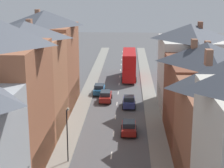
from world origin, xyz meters
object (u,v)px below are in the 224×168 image
at_px(car_near_silver, 99,89).
at_px(street_lamp, 67,132).
at_px(car_parked_right_a, 129,127).
at_px(car_parked_left_a, 129,102).
at_px(car_near_blue, 106,96).
at_px(double_decker_bus_lead, 129,64).

xyz_separation_m(car_near_silver, street_lamp, (-1.15, -24.97, 2.41)).
xyz_separation_m(car_parked_right_a, street_lamp, (-6.05, -7.78, 2.42)).
bearing_deg(car_near_silver, car_parked_left_a, -54.52).
xyz_separation_m(car_near_blue, car_parked_left_a, (3.60, -2.91, 0.03)).
relative_size(car_near_blue, car_parked_left_a, 1.17).
xyz_separation_m(double_decker_bus_lead, car_near_silver, (-4.89, -11.02, -1.99)).
relative_size(double_decker_bus_lead, car_parked_left_a, 2.77).
relative_size(car_near_blue, car_parked_right_a, 1.19).
xyz_separation_m(car_near_blue, car_near_silver, (-1.30, 3.97, 0.01)).
bearing_deg(car_parked_right_a, street_lamp, -127.89).
relative_size(car_near_silver, street_lamp, 0.75).
distance_m(car_parked_left_a, car_parked_right_a, 10.32).
distance_m(car_near_blue, car_parked_right_a, 13.71).
height_order(car_near_blue, car_parked_right_a, car_parked_right_a).
bearing_deg(car_near_silver, car_near_blue, -71.86).
relative_size(car_near_blue, car_near_silver, 1.11).
bearing_deg(car_parked_right_a, car_near_blue, 105.22).
bearing_deg(car_near_silver, car_parked_right_a, -74.10).
height_order(double_decker_bus_lead, car_near_blue, double_decker_bus_lead).
bearing_deg(car_parked_left_a, car_parked_right_a, -90.00).
bearing_deg(car_parked_left_a, street_lamp, -108.48).
distance_m(car_near_blue, car_near_silver, 4.18).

